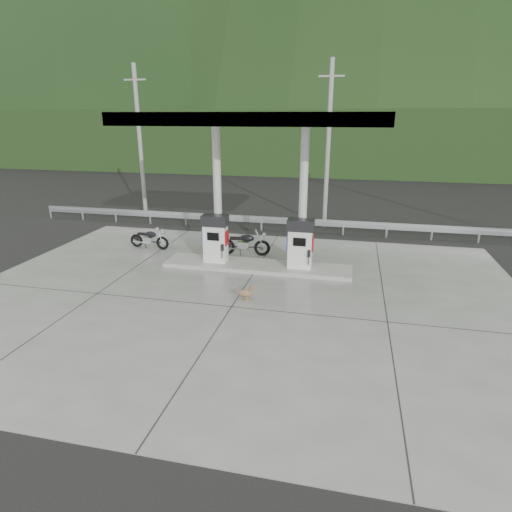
% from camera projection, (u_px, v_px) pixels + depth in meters
% --- Properties ---
extents(ground, '(160.00, 160.00, 0.00)m').
position_uv_depth(ground, '(240.00, 294.00, 13.74)').
color(ground, black).
rests_on(ground, ground).
extents(forecourt_apron, '(18.00, 14.00, 0.02)m').
position_uv_depth(forecourt_apron, '(240.00, 294.00, 13.74)').
color(forecourt_apron, slate).
rests_on(forecourt_apron, ground).
extents(pump_island, '(7.00, 1.40, 0.15)m').
position_uv_depth(pump_island, '(257.00, 266.00, 16.03)').
color(pump_island, gray).
rests_on(pump_island, forecourt_apron).
extents(gas_pump_left, '(0.95, 0.55, 1.80)m').
position_uv_depth(gas_pump_left, '(215.00, 239.00, 16.05)').
color(gas_pump_left, white).
rests_on(gas_pump_left, pump_island).
extents(gas_pump_right, '(0.95, 0.55, 1.80)m').
position_uv_depth(gas_pump_right, '(300.00, 244.00, 15.39)').
color(gas_pump_right, white).
rests_on(gas_pump_right, pump_island).
extents(canopy_column_left, '(0.30, 0.30, 5.00)m').
position_uv_depth(canopy_column_left, '(217.00, 194.00, 15.92)').
color(canopy_column_left, silver).
rests_on(canopy_column_left, pump_island).
extents(canopy_column_right, '(0.30, 0.30, 5.00)m').
position_uv_depth(canopy_column_right, '(303.00, 198.00, 15.25)').
color(canopy_column_right, silver).
rests_on(canopy_column_right, pump_island).
extents(canopy_roof, '(8.50, 5.00, 0.40)m').
position_uv_depth(canopy_roof, '(257.00, 119.00, 14.37)').
color(canopy_roof, white).
rests_on(canopy_roof, canopy_column_left).
extents(guardrail, '(26.00, 0.16, 1.42)m').
position_uv_depth(guardrail, '(281.00, 217.00, 20.93)').
color(guardrail, '#B0B4B8').
rests_on(guardrail, ground).
extents(road, '(60.00, 7.00, 0.01)m').
position_uv_depth(road, '(291.00, 216.00, 24.39)').
color(road, black).
rests_on(road, ground).
extents(utility_pole_a, '(0.22, 0.22, 8.00)m').
position_uv_depth(utility_pole_a, '(140.00, 144.00, 22.94)').
color(utility_pole_a, gray).
rests_on(utility_pole_a, ground).
extents(utility_pole_b, '(0.22, 0.22, 8.00)m').
position_uv_depth(utility_pole_b, '(328.00, 147.00, 20.86)').
color(utility_pole_b, gray).
rests_on(utility_pole_b, ground).
extents(tree_band, '(80.00, 6.00, 6.00)m').
position_uv_depth(tree_band, '(320.00, 142.00, 40.58)').
color(tree_band, black).
rests_on(tree_band, ground).
extents(forested_hills, '(100.00, 40.00, 140.00)m').
position_uv_depth(forested_hills, '(334.00, 150.00, 69.30)').
color(forested_hills, black).
rests_on(forested_hills, ground).
extents(motorcycle_left, '(1.76, 0.69, 0.81)m').
position_uv_depth(motorcycle_left, '(149.00, 239.00, 18.31)').
color(motorcycle_left, black).
rests_on(motorcycle_left, forecourt_apron).
extents(motorcycle_right, '(2.02, 0.82, 0.93)m').
position_uv_depth(motorcycle_right, '(244.00, 244.00, 17.40)').
color(motorcycle_right, black).
rests_on(motorcycle_right, forecourt_apron).
extents(duck, '(0.58, 0.24, 0.41)m').
position_uv_depth(duck, '(245.00, 293.00, 13.25)').
color(duck, brown).
rests_on(duck, forecourt_apron).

